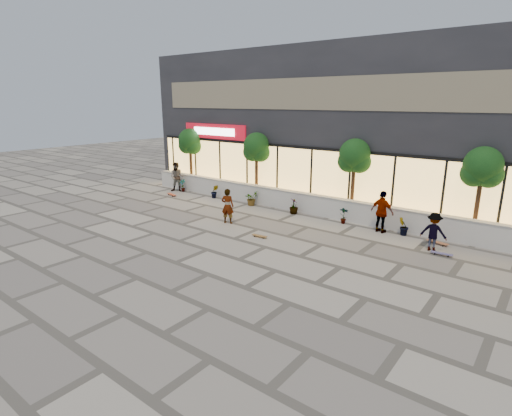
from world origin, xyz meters
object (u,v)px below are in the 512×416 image
Objects in this scene: skater_center at (228,206)px; skater_right_near at (382,212)px; skateboard_left at (172,194)px; tree_east at (482,170)px; tree_mideast at (354,158)px; skateboard_center at (260,236)px; skateboard_right_near at (438,242)px; skateboard_right_far at (442,253)px; tree_west at (190,143)px; tree_midwest at (256,149)px; skater_left at (177,177)px; skater_right_far at (434,232)px.

skater_right_near is (6.29, 3.12, 0.10)m from skater_center.
tree_east is at bearing 22.09° from skateboard_left.
tree_mideast reaches higher than skateboard_center.
tree_mideast reaches higher than skater_center.
skater_center reaches higher than skateboard_right_near.
tree_west is at bearing 167.01° from skateboard_right_far.
tree_mideast is (6.00, 0.00, 0.00)m from tree_midwest.
skateboard_right_near is at bearing 106.71° from skateboard_right_far.
skater_center is at bearing -32.00° from tree_west.
skateboard_left is 15.23m from skateboard_right_near.
skater_center is at bearing -172.18° from skateboard_right_far.
skater_right_near is at bearing -174.59° from skater_center.
skater_right_near is at bearing -10.07° from tree_midwest.
tree_west is 5.40× the size of skateboard_center.
tree_midwest is 5.89m from skater_left.
tree_mideast is 2.56× the size of skater_right_far.
skater_right_near is (13.43, -0.03, 0.00)m from skater_left.
tree_mideast is 5.50m from tree_east.
tree_west and tree_east have the same top height.
skater_left is 13.43m from skater_right_near.
skateboard_left is at bearing -167.14° from tree_mideast.
skater_right_near is at bearing 152.63° from skateboard_right_far.
skater_right_far is at bearing 19.91° from skateboard_center.
skater_center is at bearing -132.75° from tree_mideast.
tree_west is 17.00m from tree_east.
skateboard_left is (-4.71, -2.44, -2.90)m from tree_midwest.
skateboard_center is 7.18m from skateboard_right_far.
skateboard_right_near is at bearing -31.13° from skater_left.
skateboard_right_far is (9.15, 1.87, -0.76)m from skater_center.
tree_midwest is 11.00m from skateboard_right_near.
skater_center is 2.67m from skateboard_center.
skateboard_right_far is at bearing -9.28° from tree_west.
tree_midwest reaches higher than skater_center.
tree_mideast is at bearing 174.88° from skateboard_right_near.
skateboard_center is (-3.84, -3.84, -0.87)m from skater_right_near.
tree_west is 1.00× the size of tree_east.
tree_east is at bearing -26.02° from skater_left.
skateboard_right_near is 1.14× the size of skateboard_right_far.
skateboard_center is (4.24, -5.27, -2.91)m from tree_midwest.
tree_mideast is 5.00× the size of skateboard_right_far.
tree_midwest is 2.56× the size of skater_right_far.
tree_west is 2.08× the size of skater_right_near.
tree_west reaches higher than skater_right_near.
skater_center is at bearing -68.55° from tree_midwest.
tree_midwest is 11.50m from tree_east.
skater_left is 1.49m from skateboard_left.
tree_west is 2.10× the size of skater_left.
skater_center is (1.79, -4.55, -2.15)m from tree_midwest.
skateboard_right_near is at bearing 17.06° from skateboard_left.
skater_left reaches higher than skateboard_center.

